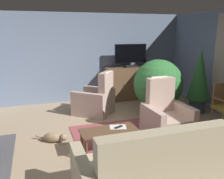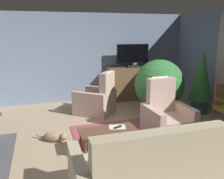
# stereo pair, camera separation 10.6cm
# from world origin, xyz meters

# --- Properties ---
(ground_plane) EXTENTS (6.65, 6.77, 0.04)m
(ground_plane) POSITION_xyz_m (0.00, 0.00, -0.02)
(ground_plane) COLOR tan
(wall_back) EXTENTS (6.65, 0.10, 2.66)m
(wall_back) POSITION_xyz_m (0.00, 3.13, 1.33)
(wall_back) COLOR slate
(wall_back) RESTS_ON ground_plane
(curtain_panel_far) EXTENTS (0.10, 0.44, 2.23)m
(curtain_panel_far) POSITION_xyz_m (2.97, 0.84, 1.46)
(curtain_panel_far) COLOR #B2A393
(rug_central) EXTENTS (2.33, 1.90, 0.01)m
(rug_central) POSITION_xyz_m (0.20, 0.11, 0.01)
(rug_central) COLOR #9E474C
(rug_central) RESTS_ON ground_plane
(tv_cabinet) EXTENTS (1.57, 0.53, 1.03)m
(tv_cabinet) POSITION_xyz_m (1.24, 2.78, 0.49)
(tv_cabinet) COLOR #4A3523
(tv_cabinet) RESTS_ON ground_plane
(television) EXTENTS (1.02, 0.20, 0.71)m
(television) POSITION_xyz_m (1.24, 2.73, 1.41)
(television) COLOR black
(television) RESTS_ON tv_cabinet
(coffee_table) EXTENTS (1.04, 0.49, 0.43)m
(coffee_table) POSITION_xyz_m (-0.44, -0.30, 0.37)
(coffee_table) COLOR brown
(coffee_table) RESTS_ON ground_plane
(tv_remote) EXTENTS (0.18, 0.11, 0.02)m
(tv_remote) POSITION_xyz_m (-0.24, -0.27, 0.44)
(tv_remote) COLOR black
(tv_remote) RESTS_ON coffee_table
(folded_newspaper) EXTENTS (0.34, 0.29, 0.01)m
(folded_newspaper) POSITION_xyz_m (-0.24, -0.24, 0.43)
(folded_newspaper) COLOR silver
(folded_newspaper) RESTS_ON coffee_table
(sofa_floral) EXTENTS (1.99, 0.95, 1.06)m
(sofa_floral) POSITION_xyz_m (-0.25, -1.60, 0.35)
(sofa_floral) COLOR tan
(sofa_floral) RESTS_ON ground_plane
(armchair_angled_to_table) EXTENTS (0.89, 0.88, 1.20)m
(armchair_angled_to_table) POSITION_xyz_m (0.91, -0.00, 0.36)
(armchair_angled_to_table) COLOR #BC9E8E
(armchair_angled_to_table) RESTS_ON ground_plane
(armchair_beside_cabinet) EXTENTS (1.22, 1.21, 1.16)m
(armchair_beside_cabinet) POSITION_xyz_m (-0.15, 1.75, 0.35)
(armchair_beside_cabinet) COLOR #BC9E8E
(armchair_beside_cabinet) RESTS_ON ground_plane
(side_chair_nearest_door) EXTENTS (0.49, 0.44, 0.98)m
(side_chair_nearest_door) POSITION_xyz_m (2.43, 0.03, 0.53)
(side_chair_nearest_door) COLOR olive
(side_chair_nearest_door) RESTS_ON ground_plane
(potted_plant_leafy_by_curtain) EXTENTS (0.60, 0.60, 1.70)m
(potted_plant_leafy_by_curtain) POSITION_xyz_m (2.50, 1.04, 0.93)
(potted_plant_leafy_by_curtain) COLOR #3D4C5B
(potted_plant_leafy_by_curtain) RESTS_ON ground_plane
(potted_plant_on_hearth_side) EXTENTS (1.19, 1.19, 1.49)m
(potted_plant_on_hearth_side) POSITION_xyz_m (1.20, 0.91, 0.88)
(potted_plant_on_hearth_side) COLOR slate
(potted_plant_on_hearth_side) RESTS_ON ground_plane
(cat) EXTENTS (0.60, 0.44, 0.21)m
(cat) POSITION_xyz_m (-1.35, 0.40, 0.10)
(cat) COLOR #937A5B
(cat) RESTS_ON ground_plane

